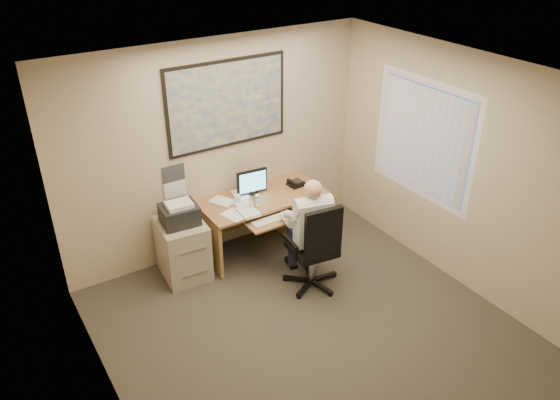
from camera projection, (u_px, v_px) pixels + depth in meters
room_shell at (329, 233)px, 4.97m from camera, size 4.00×4.50×2.70m
desk at (284, 210)px, 7.16m from camera, size 1.60×0.97×1.07m
world_map at (227, 104)px, 6.43m from camera, size 1.56×0.03×1.06m
wall_calendar at (174, 181)px, 6.47m from camera, size 0.28×0.01×0.42m
window_blinds at (423, 139)px, 6.39m from camera, size 0.06×1.40×1.30m
filing_cabinet at (182, 244)px, 6.47m from camera, size 0.56×0.66×1.00m
office_chair at (315, 263)px, 6.31m from camera, size 0.76×0.76×1.13m
person at (311, 234)px, 6.20m from camera, size 0.72×0.89×1.36m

